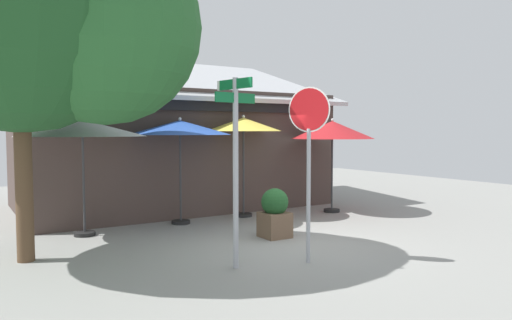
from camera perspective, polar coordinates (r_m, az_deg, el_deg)
name	(u,v)px	position (r m, az deg, el deg)	size (l,w,h in m)	color
ground_plane	(288,246)	(9.69, 3.81, -10.16)	(28.00, 28.00, 0.10)	gray
cafe_building	(172,147)	(14.69, -9.98, 1.55)	(8.97, 5.47, 4.68)	#473833
street_sign_post	(235,154)	(7.73, -2.46, 0.75)	(0.80, 0.86, 3.08)	#A8AAB2
stop_sign	(309,141)	(8.08, 6.29, 2.22)	(0.35, 0.68, 2.97)	#A8AAB2
patio_umbrella_ivory_left	(82,129)	(10.75, -19.92, 3.52)	(2.67, 2.67, 2.54)	black
patio_umbrella_royal_blue_center	(180,128)	(11.57, -9.02, 3.74)	(2.44, 2.44, 2.56)	black
patio_umbrella_mustard_right	(243,126)	(12.42, -1.50, 4.11)	(1.98, 1.98, 2.64)	black
patio_umbrella_crimson_far_right	(332,130)	(13.27, 9.06, 3.49)	(2.26, 2.26, 2.57)	black
shade_tree	(43,6)	(9.15, -23.95, 16.35)	(5.17, 4.52, 6.71)	brown
sidewalk_planter	(275,213)	(10.12, 2.24, -6.26)	(0.57, 0.57, 1.03)	brown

